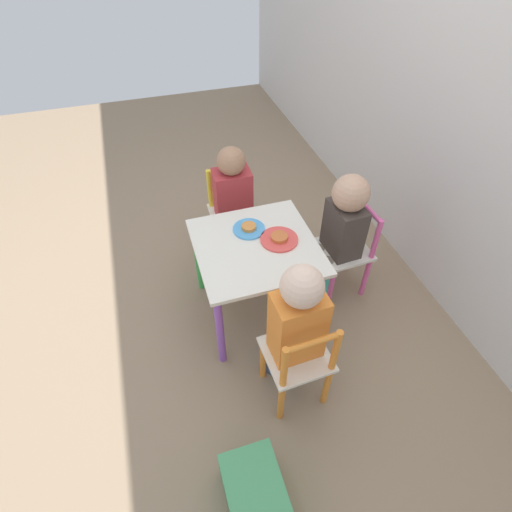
{
  "coord_description": "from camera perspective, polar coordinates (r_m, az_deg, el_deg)",
  "views": [
    {
      "loc": [
        1.29,
        -0.41,
        1.73
      ],
      "look_at": [
        0.0,
        0.0,
        0.4
      ],
      "focal_mm": 28.0,
      "sensor_mm": 36.0,
      "label": 1
    }
  ],
  "objects": [
    {
      "name": "plate_back",
      "position": [
        1.87,
        3.33,
        2.48
      ],
      "size": [
        0.18,
        0.18,
        0.03
      ],
      "color": "#E54C47",
      "rests_on": "kids_table"
    },
    {
      "name": "plate_left",
      "position": [
        1.92,
        -1.02,
        3.96
      ],
      "size": [
        0.15,
        0.15,
        0.03
      ],
      "color": "#4C9EE0",
      "rests_on": "kids_table"
    },
    {
      "name": "child_right",
      "position": [
        1.58,
        5.68,
        -9.32
      ],
      "size": [
        0.22,
        0.21,
        0.77
      ],
      "rotation": [
        0.0,
        0.0,
        -1.53
      ],
      "color": "#4C608E",
      "rests_on": "ground_plane"
    },
    {
      "name": "storage_bin",
      "position": [
        1.69,
        0.05,
        -31.5
      ],
      "size": [
        0.32,
        0.2,
        0.18
      ],
      "color": "#3D8E56",
      "rests_on": "ground_plane"
    },
    {
      "name": "chair_orange",
      "position": [
        1.72,
        6.06,
        -14.74
      ],
      "size": [
        0.27,
        0.27,
        0.53
      ],
      "rotation": [
        0.0,
        0.0,
        -1.53
      ],
      "color": "silver",
      "rests_on": "ground_plane"
    },
    {
      "name": "chair_yellow",
      "position": [
        2.36,
        -3.42,
        5.93
      ],
      "size": [
        0.27,
        0.27,
        0.53
      ],
      "rotation": [
        0.0,
        0.0,
        1.54
      ],
      "color": "silver",
      "rests_on": "ground_plane"
    },
    {
      "name": "chair_pink",
      "position": [
        2.18,
        12.73,
        0.67
      ],
      "size": [
        0.27,
        0.27,
        0.53
      ],
      "rotation": [
        0.0,
        0.0,
        0.05
      ],
      "color": "silver",
      "rests_on": "ground_plane"
    },
    {
      "name": "child_back",
      "position": [
        2.02,
        12.11,
        4.24
      ],
      "size": [
        0.21,
        0.23,
        0.74
      ],
      "rotation": [
        0.0,
        0.0,
        0.05
      ],
      "color": "#7A6B5B",
      "rests_on": "ground_plane"
    },
    {
      "name": "ground_plane",
      "position": [
        2.2,
        0.0,
        -7.54
      ],
      "size": [
        6.0,
        6.0,
        0.0
      ],
      "primitive_type": "plane",
      "color": "#8C755B"
    },
    {
      "name": "child_left",
      "position": [
        2.22,
        -3.22,
        8.32
      ],
      "size": [
        0.21,
        0.2,
        0.72
      ],
      "rotation": [
        0.0,
        0.0,
        1.54
      ],
      "color": "#4C608E",
      "rests_on": "ground_plane"
    },
    {
      "name": "kids_table",
      "position": [
        1.9,
        0.0,
        -0.08
      ],
      "size": [
        0.56,
        0.56,
        0.47
      ],
      "color": "silver",
      "rests_on": "ground_plane"
    }
  ]
}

